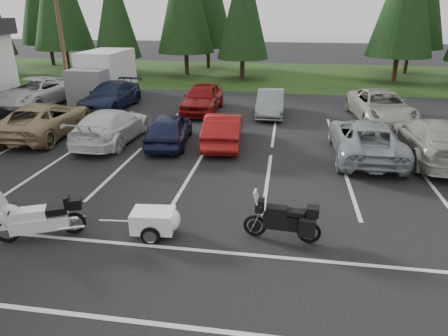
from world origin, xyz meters
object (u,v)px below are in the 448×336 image
utility_pole (59,21)px  car_near_2 (45,119)px  box_truck (101,76)px  car_near_3 (112,126)px  car_near_5 (224,129)px  car_near_7 (434,140)px  car_near_6 (365,139)px  car_far_3 (270,103)px  cargo_trailer (154,223)px  car_near_4 (169,129)px  adventure_motorcycle (282,216)px  car_far_1 (111,96)px  car_far_2 (202,98)px  touring_motorcycle (39,215)px  car_far_4 (381,106)px  car_far_0 (35,92)px

utility_pole → car_near_2: 8.83m
box_truck → car_near_3: (4.28, -8.28, -0.73)m
car_near_5 → car_near_7: car_near_7 is taller
utility_pole → car_near_5: utility_pole is taller
car_near_6 → car_far_3: (-3.97, 6.01, -0.07)m
utility_pole → cargo_trailer: (10.50, -14.99, -4.34)m
car_near_4 → adventure_motorcycle: (4.91, -6.92, -0.03)m
car_near_6 → adventure_motorcycle: size_ratio=2.46×
car_near_6 → car_far_1: (-13.14, 6.09, 0.00)m
car_far_2 → touring_motorcycle: 13.73m
car_near_5 → car_far_2: bearing=-73.3°
car_near_3 → car_far_1: bearing=-64.0°
box_truck → car_far_1: 3.06m
car_near_4 → cargo_trailer: bearing=97.0°
utility_pole → car_near_6: utility_pole is taller
car_near_2 → car_far_4: 16.40m
box_truck → car_far_4: bearing=-9.8°
car_near_4 → car_near_6: car_near_6 is taller
car_far_2 → adventure_motorcycle: 13.63m
cargo_trailer → car_near_5: bearing=79.7°
car_near_3 → car_near_6: (10.54, -0.26, 0.02)m
box_truck → car_far_2: bearing=-18.7°
car_far_0 → car_far_4: 19.50m
box_truck → car_far_0: 3.97m
car_near_7 → car_near_5: bearing=-2.4°
utility_pole → car_far_4: 19.06m
car_near_4 → adventure_motorcycle: size_ratio=1.86×
car_far_3 → car_far_4: (5.66, -0.32, 0.10)m
car_near_2 → car_near_6: size_ratio=1.02×
utility_pole → car_far_4: (18.50, -2.35, -3.94)m
car_far_2 → cargo_trailer: (1.45, -13.10, -0.43)m
car_far_1 → adventure_motorcycle: 16.23m
car_far_0 → touring_motorcycle: (8.72, -13.51, -0.16)m
car_far_0 → box_truck: bearing=42.3°
car_near_4 → car_far_2: 5.88m
car_far_4 → cargo_trailer: (-8.00, -12.64, -0.40)m
box_truck → cargo_trailer: (8.50, -15.49, -1.09)m
car_near_5 → touring_motorcycle: bearing=63.2°
car_near_7 → touring_motorcycle: 13.86m
utility_pole → car_near_3: utility_pole is taller
car_near_3 → adventure_motorcycle: 10.17m
car_far_3 → car_far_4: car_far_4 is taller
box_truck → car_far_2: 7.47m
cargo_trailer → adventure_motorcycle: 3.27m
car_far_4 → touring_motorcycle: (-10.78, -13.20, -0.10)m
car_far_1 → car_near_3: bearing=-62.2°
car_near_3 → car_far_0: bearing=-36.4°
box_truck → car_near_7: bearing=-26.0°
car_near_7 → car_far_2: bearing=-29.4°
car_near_6 → cargo_trailer: 9.39m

